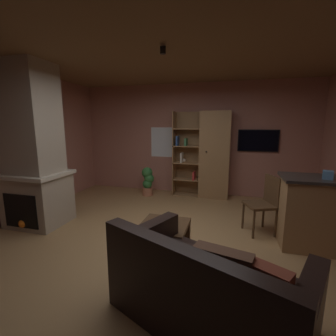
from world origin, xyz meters
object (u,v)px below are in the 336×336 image
at_px(table_book_0, 158,223).
at_px(stone_fireplace, 34,155).
at_px(tissue_box, 328,175).
at_px(bookshelf_cabinet, 211,155).
at_px(leather_couch, 207,291).
at_px(dining_chair, 265,201).
at_px(coffee_table, 164,231).
at_px(potted_floor_plant, 148,180).
at_px(wall_mounted_tv, 258,141).

bearing_deg(table_book_0, stone_fireplace, 169.60).
distance_m(stone_fireplace, tissue_box, 4.42).
height_order(bookshelf_cabinet, tissue_box, bookshelf_cabinet).
distance_m(bookshelf_cabinet, leather_couch, 3.78).
height_order(stone_fireplace, dining_chair, stone_fireplace).
xyz_separation_m(table_book_0, dining_chair, (1.42, 1.07, 0.08)).
distance_m(tissue_box, leather_couch, 2.24).
distance_m(leather_couch, table_book_0, 1.20).
relative_size(coffee_table, potted_floor_plant, 0.88).
height_order(dining_chair, potted_floor_plant, dining_chair).
bearing_deg(dining_chair, potted_floor_plant, 150.24).
bearing_deg(stone_fireplace, bookshelf_cabinet, 40.77).
xyz_separation_m(stone_fireplace, dining_chair, (3.73, 0.64, -0.68)).
height_order(tissue_box, potted_floor_plant, tissue_box).
distance_m(tissue_box, potted_floor_plant, 3.70).
bearing_deg(leather_couch, tissue_box, 49.61).
xyz_separation_m(coffee_table, wall_mounted_tv, (1.37, 2.97, 1.00)).
bearing_deg(dining_chair, table_book_0, -143.08).
height_order(tissue_box, leather_couch, tissue_box).
distance_m(table_book_0, dining_chair, 1.78).
distance_m(stone_fireplace, bookshelf_cabinet, 3.60).
relative_size(tissue_box, coffee_table, 0.20).
xyz_separation_m(dining_chair, wall_mounted_tv, (0.02, 1.91, 0.82)).
xyz_separation_m(stone_fireplace, leather_couch, (3.04, -1.36, -0.91)).
bearing_deg(leather_couch, wall_mounted_tv, 79.66).
bearing_deg(leather_couch, dining_chair, 70.99).
bearing_deg(leather_couch, coffee_table, 125.09).
distance_m(tissue_box, coffee_table, 2.25).
xyz_separation_m(bookshelf_cabinet, leather_couch, (0.32, -3.70, -0.70)).
bearing_deg(dining_chair, tissue_box, -30.24).
distance_m(bookshelf_cabinet, potted_floor_plant, 1.62).
distance_m(tissue_box, dining_chair, 0.95).
bearing_deg(coffee_table, tissue_box, 18.31).
distance_m(coffee_table, table_book_0, 0.12).
bearing_deg(coffee_table, dining_chair, 38.32).
distance_m(table_book_0, wall_mounted_tv, 3.43).
height_order(tissue_box, table_book_0, tissue_box).
xyz_separation_m(bookshelf_cabinet, tissue_box, (1.69, -2.09, 0.07)).
bearing_deg(coffee_table, potted_floor_plant, 114.44).
relative_size(leather_couch, wall_mounted_tv, 2.11).
height_order(table_book_0, wall_mounted_tv, wall_mounted_tv).
height_order(table_book_0, potted_floor_plant, potted_floor_plant).
relative_size(stone_fireplace, dining_chair, 2.91).
xyz_separation_m(bookshelf_cabinet, wall_mounted_tv, (1.04, 0.21, 0.35)).
xyz_separation_m(tissue_box, coffee_table, (-2.03, -0.67, -0.72)).
relative_size(table_book_0, wall_mounted_tv, 0.15).
bearing_deg(potted_floor_plant, tissue_box, -29.86).
distance_m(coffee_table, wall_mounted_tv, 3.42).
distance_m(coffee_table, dining_chair, 1.73).
relative_size(leather_couch, dining_chair, 2.02).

